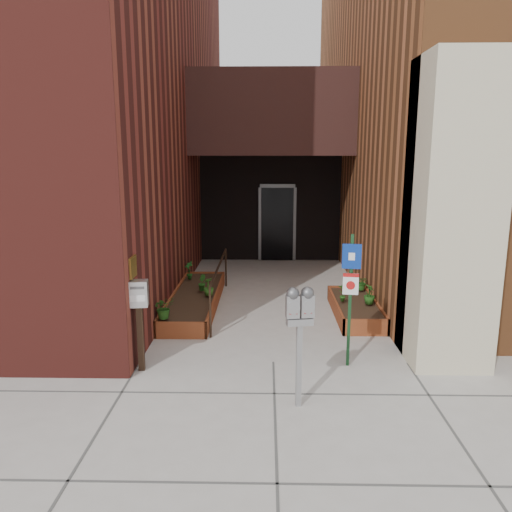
{
  "coord_description": "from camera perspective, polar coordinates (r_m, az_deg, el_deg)",
  "views": [
    {
      "loc": [
        -0.11,
        -6.98,
        3.08
      ],
      "look_at": [
        -0.3,
        1.8,
        1.25
      ],
      "focal_mm": 35.0,
      "sensor_mm": 36.0,
      "label": 1
    }
  ],
  "objects": [
    {
      "name": "shrub_right_a",
      "position": [
        9.56,
        12.84,
        -4.28
      ],
      "size": [
        0.26,
        0.26,
        0.37
      ],
      "primitive_type": "imported",
      "rotation": [
        0.0,
        0.0,
        1.29
      ],
      "color": "#205117",
      "rests_on": "planter_right"
    },
    {
      "name": "sign_post",
      "position": [
        7.24,
        10.75,
        -3.45
      ],
      "size": [
        0.27,
        0.08,
        1.96
      ],
      "color": "#153A1C",
      "rests_on": "ground"
    },
    {
      "name": "architecture",
      "position": [
        14.01,
        0.96,
        19.57
      ],
      "size": [
        20.0,
        14.6,
        10.0
      ],
      "color": "maroon",
      "rests_on": "ground"
    },
    {
      "name": "planter_left",
      "position": [
        10.22,
        -6.96,
        -5.07
      ],
      "size": [
        0.9,
        3.6,
        0.3
      ],
      "color": "maroon",
      "rests_on": "ground"
    },
    {
      "name": "shrub_left_d",
      "position": [
        11.22,
        -7.65,
        -1.62
      ],
      "size": [
        0.3,
        0.3,
        0.4
      ],
      "primitive_type": "imported",
      "rotation": [
        0.0,
        0.0,
        5.49
      ],
      "color": "#19581A",
      "rests_on": "planter_left"
    },
    {
      "name": "shrub_right_c",
      "position": [
        10.48,
        11.97,
        -2.95
      ],
      "size": [
        0.3,
        0.3,
        0.33
      ],
      "primitive_type": "imported",
      "rotation": [
        0.0,
        0.0,
        4.68
      ],
      "color": "#225A19",
      "rests_on": "planter_right"
    },
    {
      "name": "ground",
      "position": [
        7.63,
        1.99,
        -12.03
      ],
      "size": [
        80.0,
        80.0,
        0.0
      ],
      "primitive_type": "plane",
      "color": "#9E9991",
      "rests_on": "ground"
    },
    {
      "name": "handrail",
      "position": [
        9.96,
        -4.24,
        -1.81
      ],
      "size": [
        0.04,
        3.34,
        0.9
      ],
      "color": "black",
      "rests_on": "ground"
    },
    {
      "name": "shrub_right_b",
      "position": [
        9.62,
        9.92,
        -4.12
      ],
      "size": [
        0.23,
        0.23,
        0.35
      ],
      "primitive_type": "imported",
      "rotation": [
        0.0,
        0.0,
        2.84
      ],
      "color": "#225418",
      "rests_on": "planter_right"
    },
    {
      "name": "shrub_left_c",
      "position": [
        9.91,
        -5.44,
        -3.48
      ],
      "size": [
        0.29,
        0.29,
        0.36
      ],
      "primitive_type": "imported",
      "rotation": [
        0.0,
        0.0,
        3.99
      ],
      "color": "#2B621C",
      "rests_on": "planter_left"
    },
    {
      "name": "planter_right",
      "position": [
        9.8,
        11.27,
        -5.97
      ],
      "size": [
        0.8,
        2.2,
        0.3
      ],
      "color": "maroon",
      "rests_on": "ground"
    },
    {
      "name": "shrub_left_a",
      "position": [
        8.66,
        -10.48,
        -5.81
      ],
      "size": [
        0.47,
        0.47,
        0.38
      ],
      "primitive_type": "imported",
      "rotation": [
        0.0,
        0.0,
        0.55
      ],
      "color": "#235217",
      "rests_on": "planter_left"
    },
    {
      "name": "parking_meter",
      "position": [
        6.01,
        5.02,
        -6.72
      ],
      "size": [
        0.35,
        0.19,
        1.52
      ],
      "color": "#959598",
      "rests_on": "ground"
    },
    {
      "name": "shrub_left_b",
      "position": [
        10.27,
        -6.23,
        -3.05
      ],
      "size": [
        0.22,
        0.22,
        0.33
      ],
      "primitive_type": "imported",
      "rotation": [
        0.0,
        0.0,
        1.82
      ],
      "color": "#205F1B",
      "rests_on": "planter_left"
    },
    {
      "name": "payment_dropbox",
      "position": [
        7.23,
        -13.23,
        -5.6
      ],
      "size": [
        0.29,
        0.23,
        1.33
      ],
      "color": "black",
      "rests_on": "ground"
    }
  ]
}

